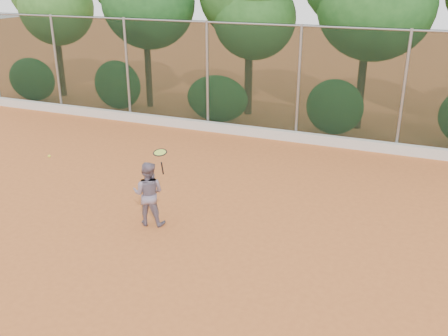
% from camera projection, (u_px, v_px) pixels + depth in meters
% --- Properties ---
extents(ground, '(80.00, 80.00, 0.00)m').
position_uv_depth(ground, '(205.00, 246.00, 9.62)').
color(ground, '#C6672E').
rests_on(ground, ground).
extents(concrete_curb, '(24.00, 0.20, 0.30)m').
position_uv_depth(concrete_curb, '(294.00, 136.00, 15.44)').
color(concrete_curb, beige).
rests_on(concrete_curb, ground).
extents(tennis_player, '(0.76, 0.64, 1.37)m').
position_uv_depth(tennis_player, '(148.00, 194.00, 10.23)').
color(tennis_player, slate).
rests_on(tennis_player, ground).
extents(chainlink_fence, '(24.09, 0.09, 3.50)m').
position_uv_depth(chainlink_fence, '(299.00, 81.00, 14.96)').
color(chainlink_fence, black).
rests_on(chainlink_fence, ground).
extents(tennis_racket, '(0.29, 0.28, 0.53)m').
position_uv_depth(tennis_racket, '(160.00, 154.00, 9.65)').
color(tennis_racket, black).
rests_on(tennis_racket, ground).
extents(tennis_ball_in_flight, '(0.07, 0.07, 0.07)m').
position_uv_depth(tennis_ball_in_flight, '(49.00, 156.00, 10.53)').
color(tennis_ball_in_flight, yellow).
rests_on(tennis_ball_in_flight, ground).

